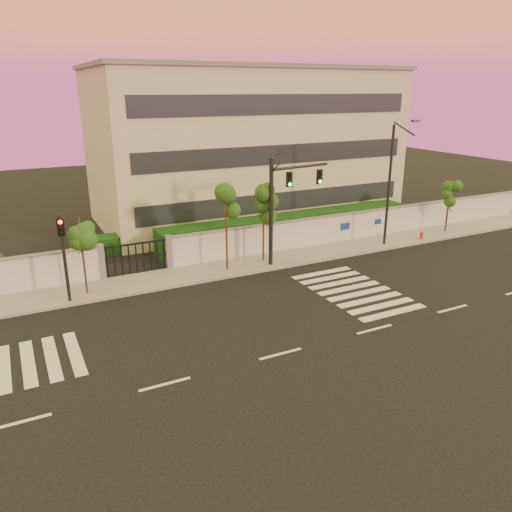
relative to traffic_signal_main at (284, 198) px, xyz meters
name	(u,v)px	position (x,y,z in m)	size (l,w,h in m)	color
ground	(280,354)	(-5.66, -9.73, -4.26)	(120.00, 120.00, 0.00)	black
sidewalk	(194,274)	(-5.66, 0.77, -4.19)	(60.00, 3.00, 0.15)	gray
perimeter_wall	(186,251)	(-5.55, 2.27, -3.19)	(60.00, 0.36, 2.20)	silver
hedge_row	(188,241)	(-4.49, 5.01, -3.44)	(41.00, 4.25, 1.80)	#10340F
institutional_building	(245,144)	(3.34, 12.26, 1.89)	(24.40, 12.40, 12.25)	beige
road_markings	(212,325)	(-7.24, -5.97, -4.25)	(57.00, 7.62, 0.02)	silver
street_tree_c	(81,238)	(-11.82, 0.44, -1.06)	(1.37, 1.09, 4.35)	#382314
street_tree_d	(226,210)	(-3.60, 0.46, -0.47)	(1.57, 1.25, 5.15)	#382314
street_tree_e	(264,206)	(-0.87, 0.92, -0.55)	(1.48, 1.18, 5.04)	#382314
street_tree_f	(450,193)	(14.79, 0.64, -1.11)	(1.60, 1.28, 4.27)	#382314
traffic_signal_main	(284,198)	(0.00, 0.00, 0.00)	(4.25, 0.78, 6.74)	black
traffic_signal_secondary	(63,248)	(-12.81, -0.26, -1.26)	(0.37, 0.35, 4.73)	black
streetlight_east	(391,180)	(8.33, -0.05, 0.46)	(0.52, 2.10, 8.74)	black
fire_hydrant	(421,236)	(11.58, -0.12, -3.92)	(0.27, 0.26, 0.69)	red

